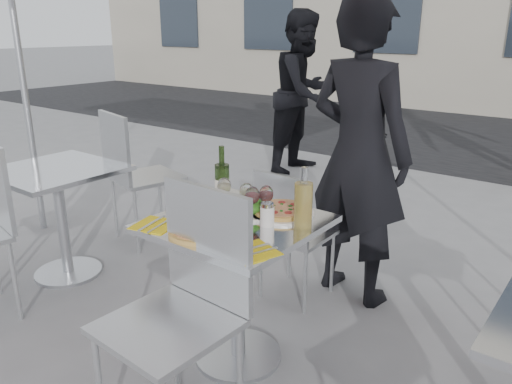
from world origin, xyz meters
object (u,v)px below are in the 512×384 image
Objects in this scene: chair_near at (186,294)px; salad_plate at (248,207)px; sugar_shaker at (267,214)px; wineglass_red_b at (266,195)px; carafe at (303,206)px; napkin_left at (155,225)px; pizza_near at (204,230)px; pizza_far at (282,211)px; napkin_right at (253,251)px; chair_far at (290,226)px; wineglass_red_a at (252,197)px; side_table_left at (59,199)px; side_chair_lfar at (133,167)px; woman_diner at (359,154)px; pedestrian_a at (303,93)px; wineglass_white_a at (224,187)px; wine_bottle at (222,181)px; main_table at (237,261)px; wineglass_white_b at (247,193)px.

salad_plate is at bearing 104.23° from chair_near.
wineglass_red_b is (-0.06, 0.08, 0.06)m from sugar_shaker.
napkin_left is at bearing -148.13° from carafe.
pizza_far reaches higher than pizza_near.
sugar_shaker is at bearing 134.21° from napkin_right.
salad_plate is 0.96× the size of napkin_right.
chair_far is at bearing 67.05° from napkin_left.
chair_far is 2.85× the size of carafe.
wineglass_red_a is at bearing 34.23° from napkin_left.
carafe is 0.23m from wineglass_red_b.
side_table_left is 0.65m from side_chair_lfar.
chair_near reaches higher than napkin_right.
side_chair_lfar is 1.74m from woman_diner.
pedestrian_a is (-1.54, 2.57, 0.41)m from chair_far.
chair_far is 0.65m from wineglass_white_a.
wine_bottle is 0.63m from napkin_right.
woman_diner reaches higher than chair_far.
wine_bottle is 0.39m from sugar_shaker.
woman_diner reaches higher than napkin_right.
wine_bottle is at bearing 173.03° from wineglass_red_b.
chair_near is 0.32m from pizza_near.
chair_near is at bearing 161.51° from side_chair_lfar.
napkin_left is at bearing -133.49° from main_table.
napkin_right is at bearing -37.94° from wine_bottle.
pedestrian_a is (-0.11, 2.55, 0.30)m from side_chair_lfar.
side_chair_lfar is at bearing 161.95° from wineglass_red_b.
pizza_near is at bearing -97.52° from main_table.
chair_near is 0.57m from wineglass_red_a.
pizza_near is 0.24m from napkin_left.
main_table is 0.33m from wineglass_red_a.
side_table_left is 2.59× the size of carafe.
pizza_far is at bearing 149.20° from carafe.
woman_diner is 5.74× the size of pizza_far.
chair_far is 0.97m from napkin_right.
sugar_shaker is at bearing -17.65° from wine_bottle.
side_table_left is at bearing 37.34° from woman_diner.
wine_bottle is (1.28, 0.16, 0.32)m from side_table_left.
side_table_left is 7.01× the size of sugar_shaker.
wineglass_white_b reaches higher than side_table_left.
pedestrian_a is 3.69m from carafe.
chair_far is 0.46× the size of woman_diner.
pedestrian_a is 3.64m from sugar_shaker.
side_chair_lfar is 1.96m from carafe.
side_table_left is 2.40× the size of pizza_near.
side_table_left is 0.42× the size of woman_diner.
pizza_near is 0.41m from wine_bottle.
side_chair_lfar is at bearing 17.42° from woman_diner.
side_table_left is 1.58m from wineglass_red_a.
wineglass_red_a is (0.20, -0.03, 0.00)m from wineglass_white_a.
wineglass_white_a is (-0.30, -0.85, -0.04)m from woman_diner.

